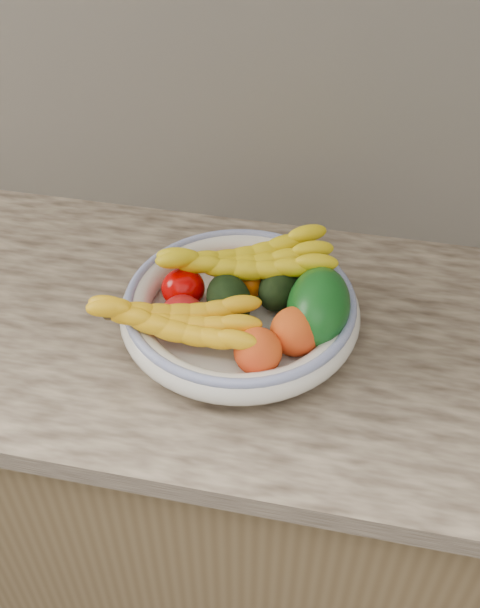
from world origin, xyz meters
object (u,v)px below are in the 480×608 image
Objects in this scene: green_mango at (318,307)px; banana_bunch_front at (175,324)px; fruit_bowl at (240,309)px; banana_bunch_back at (245,265)px.

green_mango is 0.55× the size of banana_bunch_front.
fruit_bowl is at bearing 39.12° from banana_bunch_front.
green_mango is at bearing 0.88° from fruit_bowl.
banana_bunch_front reaches higher than fruit_bowl.
green_mango is (0.13, 0.00, 0.03)m from fruit_bowl.
fruit_bowl is 1.40× the size of banana_bunch_front.
banana_bunch_back is at bearing 94.15° from fruit_bowl.
banana_bunch_back is (-0.00, 0.07, 0.04)m from fruit_bowl.
banana_bunch_front is at bearing -159.49° from green_mango.
banana_bunch_back reaches higher than fruit_bowl.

